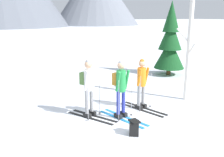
# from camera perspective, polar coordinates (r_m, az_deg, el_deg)

# --- Properties ---
(ground_plane) EXTENTS (400.00, 400.00, 0.00)m
(ground_plane) POSITION_cam_1_polar(r_m,az_deg,el_deg) (7.62, 0.10, -8.76)
(ground_plane) COLOR white
(skier_in_white) EXTENTS (1.09, 1.61, 1.76)m
(skier_in_white) POSITION_cam_1_polar(r_m,az_deg,el_deg) (7.35, -5.40, -1.45)
(skier_in_white) COLOR black
(skier_in_white) RESTS_ON ground
(skier_in_green) EXTENTS (0.83, 1.77, 1.75)m
(skier_in_green) POSITION_cam_1_polar(r_m,az_deg,el_deg) (7.26, 2.02, -1.71)
(skier_in_green) COLOR #1E84D1
(skier_in_green) RESTS_ON ground
(skier_in_orange) EXTENTS (0.85, 1.73, 1.66)m
(skier_in_orange) POSITION_cam_1_polar(r_m,az_deg,el_deg) (8.04, 6.83, -0.89)
(skier_in_orange) COLOR black
(skier_in_orange) RESTS_ON ground
(pine_tree_near) EXTENTS (1.54, 1.54, 3.71)m
(pine_tree_near) POSITION_cam_1_polar(r_m,az_deg,el_deg) (13.03, 13.17, 8.18)
(pine_tree_near) COLOR #51381E
(pine_tree_near) RESTS_ON ground
(birch_tree_tall) EXTENTS (0.71, 0.63, 3.66)m
(birch_tree_tall) POSITION_cam_1_polar(r_m,az_deg,el_deg) (9.13, 17.18, 6.49)
(birch_tree_tall) COLOR silver
(birch_tree_tall) RESTS_ON ground
(backpack_on_snow_front) EXTENTS (0.38, 0.40, 0.38)m
(backpack_on_snow_front) POSITION_cam_1_polar(r_m,az_deg,el_deg) (6.53, 5.10, -11.10)
(backpack_on_snow_front) COLOR black
(backpack_on_snow_front) RESTS_ON ground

